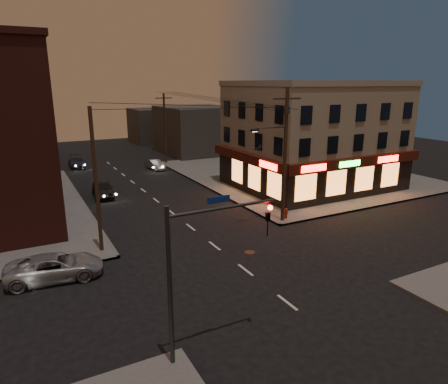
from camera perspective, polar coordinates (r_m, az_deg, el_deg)
ground at (r=23.53m, az=3.09°, el=-11.07°), size 120.00×120.00×0.00m
sidewalk_ne at (r=48.12m, az=9.88°, el=2.66°), size 24.00×28.00×0.15m
pizza_building at (r=41.68m, az=12.64°, el=7.94°), size 15.85×12.85×10.50m
bg_building_ne_a at (r=61.70m, az=-3.94°, el=8.85°), size 10.00×12.00×7.00m
bg_building_ne_b at (r=74.04m, az=-9.86°, el=9.35°), size 8.00×8.00×6.00m
utility_pole_main at (r=30.00m, az=8.55°, el=6.17°), size 4.20×0.44×10.00m
utility_pole_far at (r=53.38m, az=-8.44°, el=8.95°), size 0.26×0.26×9.00m
utility_pole_west at (r=25.52m, az=-17.82°, el=1.45°), size 0.24×0.24×9.00m
traffic_signal at (r=14.92m, az=-4.09°, el=-9.69°), size 4.49×0.32×6.47m
suv_cross at (r=24.09m, az=-23.01°, el=-9.83°), size 5.32×2.91×1.41m
sedan_near at (r=39.42m, az=-16.95°, el=0.43°), size 2.22×4.60×1.51m
sedan_mid at (r=50.53m, az=-9.82°, el=3.89°), size 1.75×3.81×1.21m
sedan_far at (r=54.39m, az=-20.32°, el=4.03°), size 2.12×4.71×1.34m
fire_hydrant at (r=31.72m, az=8.85°, el=-2.96°), size 0.37×0.37×0.81m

